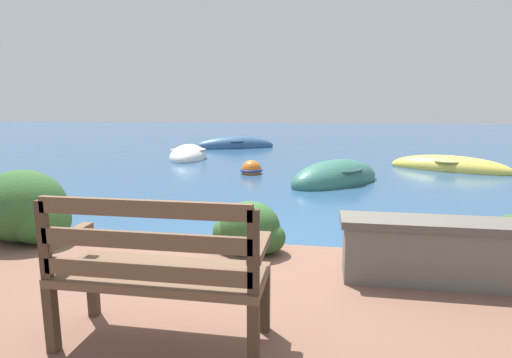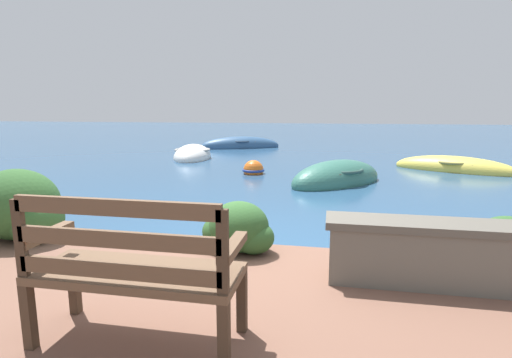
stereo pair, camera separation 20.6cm
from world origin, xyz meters
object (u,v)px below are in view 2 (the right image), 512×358
rowboat_far (193,156)px  rowboat_outer (240,146)px  rowboat_mid (454,169)px  park_bench (133,268)px  mooring_buoy (253,170)px  rowboat_nearest (337,180)px

rowboat_far → rowboat_outer: (0.73, 3.68, -0.00)m
rowboat_mid → rowboat_far: 7.71m
park_bench → rowboat_outer: (-2.65, 13.99, -0.63)m
rowboat_far → mooring_buoy: (2.56, -2.67, 0.02)m
rowboat_mid → rowboat_outer: (-6.89, 4.87, 0.01)m
rowboat_mid → rowboat_far: (-7.62, 1.18, 0.01)m
park_bench → rowboat_outer: bearing=93.2°
rowboat_far → mooring_buoy: bearing=-145.8°
rowboat_nearest → rowboat_outer: rowboat_nearest is taller
rowboat_mid → mooring_buoy: 5.27m
park_bench → rowboat_outer: size_ratio=0.37×
rowboat_outer → mooring_buoy: 6.61m
rowboat_outer → mooring_buoy: rowboat_outer is taller
rowboat_far → rowboat_mid: bearing=-108.4°
park_bench → rowboat_nearest: size_ratio=0.47×
rowboat_mid → rowboat_outer: size_ratio=0.91×
rowboat_mid → rowboat_far: rowboat_far is taller
rowboat_nearest → rowboat_outer: bearing=-111.2°
park_bench → mooring_buoy: park_bench is taller
park_bench → rowboat_far: 10.87m
mooring_buoy → rowboat_nearest: bearing=-24.2°
rowboat_mid → mooring_buoy: bearing=-136.5°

